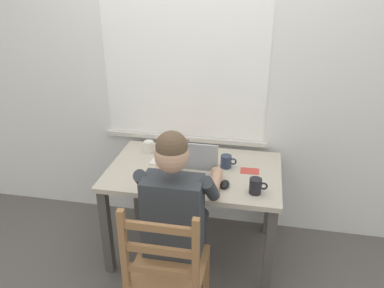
{
  "coord_description": "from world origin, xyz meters",
  "views": [
    {
      "loc": [
        0.43,
        -2.33,
        2.03
      ],
      "look_at": [
        -0.01,
        -0.05,
        0.94
      ],
      "focal_mm": 35.49,
      "sensor_mm": 36.0,
      "label": 1
    }
  ],
  "objects": [
    {
      "name": "book_stack_main",
      "position": [
        -0.13,
        0.16,
        0.76
      ],
      "size": [
        0.21,
        0.16,
        0.06
      ],
      "color": "gray",
      "rests_on": "desk"
    },
    {
      "name": "seated_person",
      "position": [
        -0.02,
        -0.46,
        0.69
      ],
      "size": [
        0.5,
        0.6,
        1.25
      ],
      "color": "#33383D",
      "rests_on": "ground"
    },
    {
      "name": "back_wall",
      "position": [
        -0.0,
        0.46,
        1.3
      ],
      "size": [
        6.0,
        0.08,
        2.6
      ],
      "color": "silver",
      "rests_on": "ground"
    },
    {
      "name": "landscape_photo_print",
      "position": [
        0.39,
        0.05,
        0.72
      ],
      "size": [
        0.13,
        0.09,
        0.0
      ],
      "primitive_type": "cube",
      "rotation": [
        0.0,
        0.0,
        0.03
      ],
      "color": "#C63D33",
      "rests_on": "desk"
    },
    {
      "name": "coffee_mug_dark",
      "position": [
        0.44,
        -0.23,
        0.78
      ],
      "size": [
        0.12,
        0.08,
        0.1
      ],
      "color": "black",
      "rests_on": "desk"
    },
    {
      "name": "computer_mouse",
      "position": [
        0.24,
        -0.19,
        0.74
      ],
      "size": [
        0.06,
        0.1,
        0.03
      ],
      "primitive_type": "ellipsoid",
      "color": "black",
      "rests_on": "desk"
    },
    {
      "name": "paper_pile_near_laptop",
      "position": [
        -0.22,
        0.06,
        0.73
      ],
      "size": [
        0.23,
        0.16,
        0.02
      ],
      "primitive_type": "cube",
      "rotation": [
        0.0,
        0.0,
        -0.07
      ],
      "color": "silver",
      "rests_on": "desk"
    },
    {
      "name": "ground_plane",
      "position": [
        0.0,
        0.0,
        0.0
      ],
      "size": [
        8.0,
        8.0,
        0.0
      ],
      "primitive_type": "plane",
      "color": "#56514C"
    },
    {
      "name": "coffee_mug_spare",
      "position": [
        0.22,
        0.07,
        0.77
      ],
      "size": [
        0.12,
        0.08,
        0.09
      ],
      "color": "#2D384C",
      "rests_on": "desk"
    },
    {
      "name": "desk",
      "position": [
        0.0,
        0.0,
        0.62
      ],
      "size": [
        1.22,
        0.77,
        0.72
      ],
      "color": "#BCB29E",
      "rests_on": "ground"
    },
    {
      "name": "wooden_chair",
      "position": [
        -0.02,
        -0.74,
        0.46
      ],
      "size": [
        0.42,
        0.42,
        0.94
      ],
      "color": "olive",
      "rests_on": "ground"
    },
    {
      "name": "laptop",
      "position": [
        0.01,
        -0.13,
        0.78
      ],
      "size": [
        0.33,
        0.28,
        0.23
      ],
      "color": "#ADAFB2",
      "rests_on": "desk"
    },
    {
      "name": "coffee_mug_white",
      "position": [
        -0.39,
        0.2,
        0.77
      ],
      "size": [
        0.11,
        0.08,
        0.09
      ],
      "color": "silver",
      "rests_on": "desk"
    }
  ]
}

